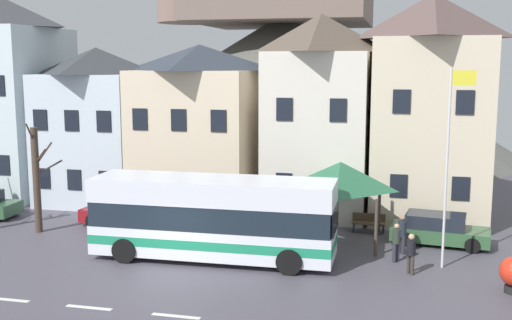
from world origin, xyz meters
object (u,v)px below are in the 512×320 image
at_px(flagpole, 449,155).
at_px(transit_bus, 213,219).
at_px(townhouse_01, 98,125).
at_px(parked_car_00, 128,213).
at_px(townhouse_03, 320,114).
at_px(parked_car_01, 439,230).
at_px(hilltop_castle, 282,75).
at_px(bare_tree_00, 37,179).
at_px(pedestrian_00, 402,233).
at_px(pedestrian_01, 411,250).
at_px(townhouse_00, 7,97).
at_px(bus_shelter, 341,176).
at_px(pedestrian_02, 396,241).
at_px(townhouse_04, 430,108).
at_px(public_bench, 369,222).
at_px(townhouse_02, 200,125).

bearing_deg(flagpole, transit_bus, -173.46).
xyz_separation_m(townhouse_01, parked_car_00, (3.99, -4.91, -3.74)).
xyz_separation_m(townhouse_03, parked_car_01, (5.96, -5.08, -4.54)).
relative_size(hilltop_castle, transit_bus, 4.16).
relative_size(flagpole, bare_tree_00, 1.48).
bearing_deg(bare_tree_00, parked_car_01, 6.98).
xyz_separation_m(pedestrian_00, pedestrian_01, (0.33, -2.55, 0.02)).
bearing_deg(bare_tree_00, townhouse_00, 131.23).
relative_size(bus_shelter, parked_car_01, 0.83).
bearing_deg(parked_car_01, pedestrian_02, -113.77).
bearing_deg(bus_shelter, pedestrian_01, -50.08).
height_order(pedestrian_01, pedestrian_02, pedestrian_02).
xyz_separation_m(townhouse_03, bare_tree_00, (-12.23, -7.31, -2.66)).
height_order(transit_bus, pedestrian_02, transit_bus).
bearing_deg(pedestrian_01, bus_shelter, 129.92).
distance_m(transit_bus, pedestrian_00, 7.87).
bearing_deg(pedestrian_02, townhouse_04, 80.05).
xyz_separation_m(pedestrian_01, public_bench, (-1.86, 5.62, -0.45)).
bearing_deg(parked_car_01, transit_bus, -147.19).
bearing_deg(pedestrian_00, bus_shelter, 158.36).
bearing_deg(pedestrian_01, pedestrian_02, 111.80).
bearing_deg(public_bench, pedestrian_02, -72.89).
distance_m(townhouse_01, bus_shelter, 15.41).
distance_m(parked_car_00, pedestrian_01, 14.02).
height_order(hilltop_castle, bare_tree_00, hilltop_castle).
height_order(hilltop_castle, bus_shelter, hilltop_castle).
distance_m(pedestrian_00, flagpole, 4.13).
bearing_deg(parked_car_01, bus_shelter, -163.25).
bearing_deg(townhouse_00, townhouse_02, -0.06).
distance_m(townhouse_00, pedestrian_02, 24.94).
relative_size(transit_bus, bus_shelter, 2.72).
height_order(bus_shelter, pedestrian_00, bus_shelter).
relative_size(bus_shelter, pedestrian_00, 2.21).
height_order(bus_shelter, bare_tree_00, bare_tree_00).
height_order(townhouse_00, townhouse_02, townhouse_00).
bearing_deg(pedestrian_02, hilltop_castle, 108.90).
relative_size(hilltop_castle, parked_car_01, 9.42).
relative_size(pedestrian_02, flagpole, 0.20).
relative_size(townhouse_04, bus_shelter, 3.11).
relative_size(townhouse_02, bare_tree_00, 1.71).
height_order(parked_car_00, bare_tree_00, bare_tree_00).
bearing_deg(bus_shelter, townhouse_02, 144.52).
relative_size(townhouse_04, parked_car_01, 2.59).
distance_m(townhouse_03, pedestrian_02, 10.04).
xyz_separation_m(townhouse_00, parked_car_01, (24.78, -5.30, -5.19)).
bearing_deg(townhouse_01, parked_car_00, -50.94).
bearing_deg(townhouse_04, pedestrian_02, -99.95).
bearing_deg(transit_bus, hilltop_castle, 95.22).
relative_size(townhouse_03, public_bench, 6.83).
distance_m(townhouse_02, townhouse_04, 12.32).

